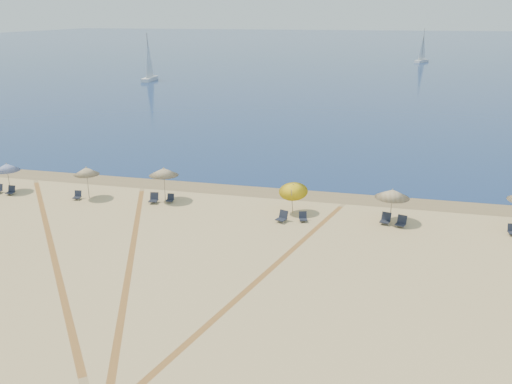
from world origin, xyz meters
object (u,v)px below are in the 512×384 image
Objects in this scene: sailboat_0 at (422,52)px; chair_4 at (170,199)px; umbrella_4 at (392,194)px; chair_3 at (154,198)px; umbrella_1 at (86,171)px; umbrella_2 at (164,172)px; chair_6 at (303,217)px; umbrella_0 at (7,167)px; chair_2 at (77,196)px; chair_5 at (282,217)px; umbrella_3 at (293,188)px; chair_8 at (401,222)px; sailboat_1 at (149,67)px; chair_7 at (386,219)px; chair_1 at (11,191)px.

chair_4 is at bearing -74.30° from sailboat_0.
umbrella_4 reaches higher than chair_3.
umbrella_1 is 5.83m from umbrella_2.
sailboat_0 is (14.90, 125.42, 2.46)m from chair_6.
umbrella_0 is 12.01m from chair_3.
chair_2 is 5.89m from chair_3.
chair_5 is at bearing -9.60° from chair_2.
umbrella_1 reaches higher than chair_5.
umbrella_3 is (9.63, -0.47, -0.39)m from umbrella_2.
chair_8 is 83.53m from sailboat_1.
umbrella_4 reaches higher than chair_5.
chair_6 is (0.91, -1.26, -1.55)m from umbrella_3.
umbrella_0 is at bearing -80.23° from sailboat_1.
umbrella_4 is (21.97, 0.28, -0.13)m from umbrella_1.
umbrella_4 reaches higher than chair_7.
umbrella_1 is at bearing -178.74° from umbrella_3.
umbrella_4 is 0.25× the size of sailboat_1.
umbrella_2 is at bearing 154.55° from chair_6.
sailboat_1 is (-24.62, 68.35, 2.55)m from chair_2.
umbrella_1 is 0.27× the size of sailboat_0.
umbrella_1 is 0.26× the size of sailboat_1.
umbrella_2 is 16.21m from umbrella_4.
sailboat_0 is (25.44, 123.69, 0.52)m from umbrella_2.
chair_3 is (-10.24, -0.18, -1.50)m from umbrella_3.
chair_4 is 0.07× the size of sailboat_0.
umbrella_2 is at bearing -70.66° from sailboat_1.
chair_4 is 0.73× the size of chair_7.
chair_8 is (23.37, 0.03, 0.04)m from chair_2.
chair_6 is 6.38m from chair_8.
chair_3 is at bearing -1.44° from chair_1.
chair_6 is at bearing -64.36° from sailboat_1.
umbrella_2 reaches higher than chair_8.
chair_4 is at bearing -164.98° from chair_8.
chair_5 reaches higher than chair_4.
chair_8 is (29.40, -0.34, -1.66)m from umbrella_0.
umbrella_0 is 29.45m from chair_8.
umbrella_0 is 3.17× the size of chair_6.
umbrella_1 reaches higher than chair_3.
umbrella_2 is at bearing 38.57° from chair_3.
chair_3 is 1.19m from chair_4.
umbrella_2 is at bearing -165.69° from chair_8.
chair_5 is (21.71, -1.25, -1.65)m from umbrella_0.
chair_7 is at bearing -5.86° from chair_4.
umbrella_0 is at bearing -79.87° from sailboat_0.
umbrella_2 is 10.85m from chair_6.
chair_1 is 0.78× the size of chair_5.
chair_2 is at bearing -162.50° from chair_5.
chair_8 is at bearing -1.45° from chair_7.
umbrella_0 is 21.81m from chair_5.
chair_1 is (-28.22, -0.88, -1.69)m from umbrella_4.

